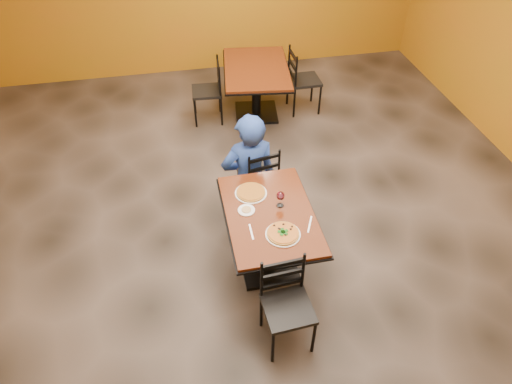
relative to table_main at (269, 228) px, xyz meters
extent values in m
cube|color=black|center=(0.00, 0.50, -0.56)|extent=(7.00, 8.00, 0.01)
cube|color=#62270F|center=(0.00, 0.00, 0.18)|extent=(0.80, 1.20, 0.03)
cube|color=black|center=(0.00, 0.00, 0.15)|extent=(0.83, 1.23, 0.02)
cylinder|color=black|center=(0.00, 0.00, -0.19)|extent=(0.12, 0.12, 0.66)
cube|color=black|center=(0.00, 0.00, -0.54)|extent=(0.55, 0.55, 0.04)
cube|color=#62270F|center=(0.46, 2.87, 0.18)|extent=(1.04, 1.43, 0.03)
cube|color=black|center=(0.46, 2.87, 0.15)|extent=(1.08, 1.46, 0.02)
cylinder|color=black|center=(0.46, 2.87, -0.19)|extent=(0.13, 0.13, 0.66)
cube|color=black|center=(0.46, 2.87, -0.54)|extent=(0.68, 0.68, 0.04)
imported|color=#1B2997|center=(-0.02, 0.90, 0.07)|extent=(0.65, 0.45, 1.25)
cylinder|color=white|center=(0.05, -0.29, 0.20)|extent=(0.31, 0.31, 0.01)
cylinder|color=#96210A|center=(0.05, -0.29, 0.21)|extent=(0.28, 0.28, 0.02)
cylinder|color=white|center=(-0.12, 0.30, 0.20)|extent=(0.31, 0.31, 0.01)
cylinder|color=gold|center=(-0.12, 0.30, 0.21)|extent=(0.28, 0.28, 0.02)
cylinder|color=white|center=(-0.20, 0.07, 0.20)|extent=(0.16, 0.16, 0.01)
cylinder|color=tan|center=(-0.20, 0.07, 0.21)|extent=(0.09, 0.09, 0.01)
cube|color=silver|center=(-0.21, -0.20, 0.20)|extent=(0.02, 0.19, 0.00)
cube|color=silver|center=(0.32, -0.21, 0.20)|extent=(0.10, 0.20, 0.00)
camera|label=1|loc=(-0.73, -2.94, 3.14)|focal=32.26mm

